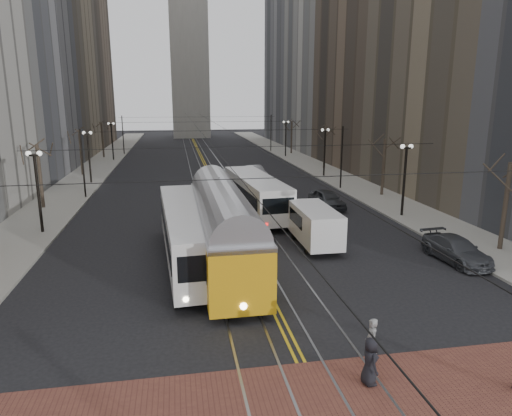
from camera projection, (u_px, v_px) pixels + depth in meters
name	position (u px, v px, depth m)	size (l,w,h in m)	color
ground	(294.00, 349.00, 17.46)	(260.00, 260.00, 0.00)	black
sidewalk_left	(90.00, 174.00, 58.00)	(5.00, 140.00, 0.15)	gray
sidewalk_right	(317.00, 168.00, 63.07)	(5.00, 140.00, 0.15)	gray
streetcar_rails	(208.00, 171.00, 60.56)	(4.80, 130.00, 0.02)	gray
centre_lines	(208.00, 171.00, 60.55)	(0.42, 130.00, 0.01)	gold
building_left_far	(63.00, 44.00, 90.86)	(16.00, 20.00, 40.00)	brown
building_right_mid	(393.00, 41.00, 61.87)	(16.00, 20.00, 34.00)	brown
building_right_midfar	(354.00, 1.00, 79.27)	(20.00, 20.00, 52.00)	#ACA9A1
building_right_far	(309.00, 49.00, 99.48)	(16.00, 20.00, 40.00)	slate
lamp_posts	(220.00, 168.00, 44.34)	(27.60, 57.20, 5.60)	black
street_trees	(214.00, 159.00, 50.57)	(31.68, 53.28, 5.60)	#382D23
trolley_wires	(214.00, 151.00, 49.94)	(25.96, 120.00, 6.60)	black
transit_bus	(191.00, 236.00, 26.06)	(2.83, 13.59, 3.40)	silver
streetcar	(223.00, 233.00, 26.15)	(2.85, 15.37, 3.62)	orange
rear_bus	(256.00, 196.00, 37.29)	(2.66, 12.24, 3.19)	silver
cargo_van	(315.00, 227.00, 29.46)	(2.19, 5.70, 2.52)	white
sedan_grey	(327.00, 199.00, 39.81)	(1.89, 4.71, 1.60)	#393C40
sedan_silver	(255.00, 173.00, 54.28)	(1.68, 4.83, 1.59)	#9C9DA3
sedan_parked	(456.00, 250.00, 26.69)	(2.01, 4.95, 1.44)	#42454A
pedestrian_a	(370.00, 361.00, 15.11)	(0.81, 0.53, 1.67)	black
pedestrian_b	(371.00, 342.00, 16.22)	(0.64, 0.42, 1.76)	gray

